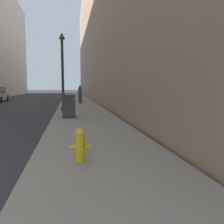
# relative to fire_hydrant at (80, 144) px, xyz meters

# --- Properties ---
(sidewalk_right) EXTENTS (3.31, 60.00, 0.16)m
(sidewalk_right) POSITION_rel_fire_hydrant_xyz_m (0.56, 16.46, -0.45)
(sidewalk_right) COLOR gray
(sidewalk_right) RESTS_ON ground
(building_right_stone) EXTENTS (12.00, 60.00, 17.66)m
(building_right_stone) POSITION_rel_fire_hydrant_xyz_m (8.31, 24.46, 8.30)
(building_right_stone) COLOR #9E7F66
(building_right_stone) RESTS_ON ground
(fire_hydrant) EXTENTS (0.45, 0.34, 0.72)m
(fire_hydrant) POSITION_rel_fire_hydrant_xyz_m (0.00, 0.00, 0.00)
(fire_hydrant) COLOR yellow
(fire_hydrant) RESTS_ON sidewalk_right
(trash_bin) EXTENTS (0.67, 0.72, 1.14)m
(trash_bin) POSITION_rel_fire_hydrant_xyz_m (-0.27, 7.59, 0.21)
(trash_bin) COLOR #3D3D42
(trash_bin) RESTS_ON sidewalk_right
(lamppost) EXTENTS (0.41, 0.41, 4.94)m
(lamppost) POSITION_rel_fire_hydrant_xyz_m (-0.63, 11.14, 2.43)
(lamppost) COLOR #2D332D
(lamppost) RESTS_ON sidewalk_right
(pedestrian_on_sidewalk) EXTENTS (0.34, 0.22, 1.67)m
(pedestrian_on_sidewalk) POSITION_rel_fire_hydrant_xyz_m (0.71, 17.53, 0.46)
(pedestrian_on_sidewalk) COLOR #2D3347
(pedestrian_on_sidewalk) RESTS_ON sidewalk_right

